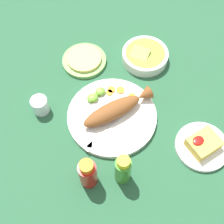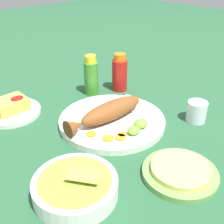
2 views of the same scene
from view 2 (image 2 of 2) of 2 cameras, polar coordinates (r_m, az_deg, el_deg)
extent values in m
plane|color=#235133|center=(0.82, 0.00, -2.30)|extent=(4.00, 4.00, 0.00)
cylinder|color=silver|center=(0.82, 0.00, -1.77)|extent=(0.31, 0.31, 0.02)
ellipsoid|color=brown|center=(0.80, 0.00, 0.37)|extent=(0.22, 0.07, 0.05)
cone|color=brown|center=(0.73, -7.53, -2.86)|extent=(0.05, 0.05, 0.05)
cube|color=silver|center=(0.84, -0.74, 0.14)|extent=(0.11, 0.04, 0.00)
cube|color=silver|center=(0.91, 2.38, 2.58)|extent=(0.07, 0.03, 0.00)
cube|color=silver|center=(0.82, 4.64, -0.84)|extent=(0.07, 0.10, 0.00)
cube|color=silver|center=(0.90, 3.40, 2.13)|extent=(0.06, 0.07, 0.00)
cylinder|color=orange|center=(0.74, -4.28, -4.55)|extent=(0.03, 0.03, 0.00)
cylinder|color=orange|center=(0.72, -0.80, -5.38)|extent=(0.03, 0.03, 0.00)
cylinder|color=orange|center=(0.74, 2.05, -4.57)|extent=(0.02, 0.02, 0.00)
cylinder|color=orange|center=(0.73, 1.76, -5.19)|extent=(0.03, 0.03, 0.00)
ellipsoid|color=#6BB233|center=(0.74, 4.49, -3.73)|extent=(0.04, 0.03, 0.02)
ellipsoid|color=#6BB233|center=(0.77, 5.88, -2.35)|extent=(0.04, 0.03, 0.02)
cylinder|color=#B21914|center=(1.00, 1.56, 7.45)|extent=(0.05, 0.05, 0.11)
cylinder|color=orange|center=(0.98, 1.61, 11.08)|extent=(0.04, 0.04, 0.02)
cylinder|color=#3D8428|center=(0.98, -4.25, 6.85)|extent=(0.05, 0.05, 0.11)
cylinder|color=yellow|center=(0.95, -4.40, 10.70)|extent=(0.04, 0.04, 0.02)
cylinder|color=silver|center=(0.86, 16.82, 0.11)|extent=(0.06, 0.06, 0.06)
cylinder|color=white|center=(0.86, 16.66, -0.85)|extent=(0.05, 0.05, 0.03)
cylinder|color=silver|center=(0.92, -19.68, -0.01)|extent=(0.17, 0.17, 0.01)
cube|color=gold|center=(0.91, -19.94, 1.36)|extent=(0.10, 0.08, 0.04)
ellipsoid|color=#AD140F|center=(0.89, -18.75, 2.70)|extent=(0.04, 0.03, 0.01)
cylinder|color=white|center=(0.59, -7.44, -14.93)|extent=(0.17, 0.17, 0.04)
cylinder|color=olive|center=(0.59, -7.53, -14.04)|extent=(0.15, 0.15, 0.01)
cube|color=gold|center=(0.59, -5.18, -12.07)|extent=(0.10, 0.10, 0.02)
cylinder|color=#6B9E4C|center=(0.66, 13.62, -12.03)|extent=(0.17, 0.17, 0.01)
cylinder|color=#E0C666|center=(0.65, 13.76, -11.17)|extent=(0.13, 0.13, 0.01)
camera|label=1|loc=(1.32, -7.14, 52.13)|focal=50.00mm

